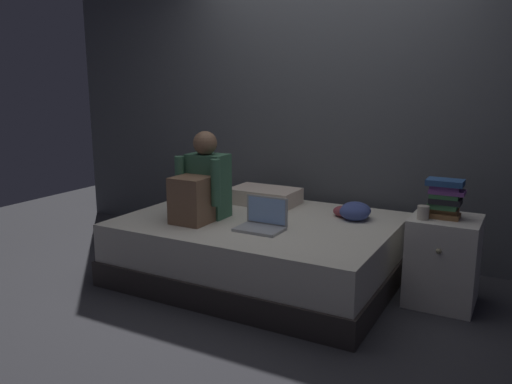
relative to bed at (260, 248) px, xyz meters
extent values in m
plane|color=#2D2D33|center=(0.20, -0.30, -0.23)|extent=(8.00, 8.00, 0.00)
cube|color=#4C4F54|center=(0.20, 0.90, 1.12)|extent=(5.60, 0.10, 2.70)
cube|color=#332D2B|center=(0.00, 0.00, -0.14)|extent=(2.00, 1.50, 0.19)
cube|color=beige|center=(0.00, 0.00, 0.10)|extent=(1.96, 1.46, 0.28)
cube|color=beige|center=(1.30, 0.18, 0.07)|extent=(0.44, 0.44, 0.60)
sphere|color=gray|center=(1.30, -0.04, 0.20)|extent=(0.04, 0.04, 0.04)
cube|color=#38664C|center=(-0.38, -0.13, 0.48)|extent=(0.30, 0.20, 0.48)
sphere|color=brown|center=(-0.38, -0.16, 0.80)|extent=(0.18, 0.18, 0.18)
cube|color=brown|center=(-0.38, -0.35, 0.41)|extent=(0.26, 0.24, 0.34)
cylinder|color=#38664C|center=(-0.54, -0.27, 0.54)|extent=(0.07, 0.07, 0.34)
cylinder|color=#38664C|center=(-0.22, -0.27, 0.54)|extent=(0.07, 0.07, 0.34)
cube|color=#9EA0A5|center=(0.15, -0.29, 0.25)|extent=(0.32, 0.22, 0.02)
cube|color=#9EA0A5|center=(0.15, -0.17, 0.36)|extent=(0.32, 0.01, 0.20)
cube|color=#8CB2EA|center=(0.15, -0.18, 0.36)|extent=(0.29, 0.00, 0.18)
cube|color=beige|center=(-0.20, 0.45, 0.30)|extent=(0.56, 0.36, 0.13)
cube|color=brown|center=(1.28, 0.17, 0.38)|extent=(0.20, 0.14, 0.03)
cube|color=brown|center=(1.28, 0.19, 0.41)|extent=(0.18, 0.12, 0.03)
cube|color=#387042|center=(1.27, 0.18, 0.45)|extent=(0.18, 0.15, 0.04)
cube|color=black|center=(1.29, 0.16, 0.48)|extent=(0.20, 0.14, 0.04)
cube|color=#387042|center=(1.28, 0.17, 0.52)|extent=(0.18, 0.13, 0.03)
cube|color=#703D84|center=(1.29, 0.17, 0.54)|extent=(0.22, 0.14, 0.03)
cube|color=#703D84|center=(1.28, 0.18, 0.57)|extent=(0.18, 0.15, 0.03)
cube|color=#284C84|center=(1.28, 0.17, 0.60)|extent=(0.23, 0.15, 0.04)
cylinder|color=#BCB2A3|center=(1.17, 0.06, 0.41)|extent=(0.08, 0.08, 0.09)
ellipsoid|color=#8E3D47|center=(0.53, 0.35, 0.28)|extent=(0.15, 0.13, 0.08)
ellipsoid|color=#3D4C8E|center=(0.63, 0.36, 0.30)|extent=(0.23, 0.19, 0.12)
ellipsoid|color=#3D4C8E|center=(0.64, 0.29, 0.30)|extent=(0.22, 0.19, 0.12)
camera|label=1|loc=(1.76, -3.27, 1.24)|focal=35.75mm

